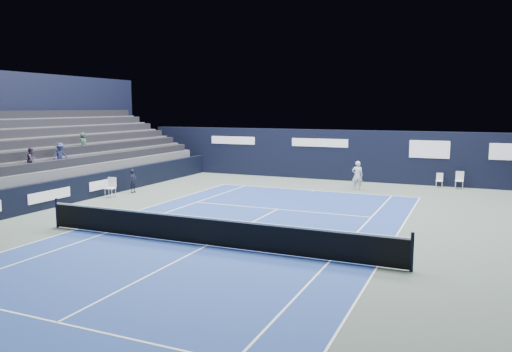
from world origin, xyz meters
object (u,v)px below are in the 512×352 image
at_px(tennis_net, 207,231).
at_px(folding_chair_back_a, 440,178).
at_px(tennis_player, 357,175).
at_px(line_judge_chair, 111,186).
at_px(folding_chair_back_b, 459,179).

bearing_deg(tennis_net, folding_chair_back_a, 68.74).
distance_m(tennis_net, tennis_player, 13.24).
xyz_separation_m(folding_chair_back_a, tennis_player, (-4.07, -2.73, 0.25)).
xyz_separation_m(line_judge_chair, tennis_player, (10.85, 7.16, 0.23)).
height_order(folding_chair_back_a, tennis_player, tennis_player).
height_order(line_judge_chair, tennis_player, tennis_player).
height_order(line_judge_chair, tennis_net, tennis_net).
bearing_deg(tennis_player, tennis_net, -99.02).
bearing_deg(folding_chair_back_a, tennis_net, -111.28).
bearing_deg(tennis_net, line_judge_chair, 146.00).
height_order(tennis_net, tennis_player, tennis_player).
height_order(folding_chair_back_a, folding_chair_back_b, folding_chair_back_b).
xyz_separation_m(folding_chair_back_b, tennis_player, (-5.11, -2.63, 0.24)).
xyz_separation_m(tennis_net, tennis_player, (2.08, 13.08, 0.29)).
xyz_separation_m(folding_chair_back_a, line_judge_chair, (-14.92, -9.89, 0.02)).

